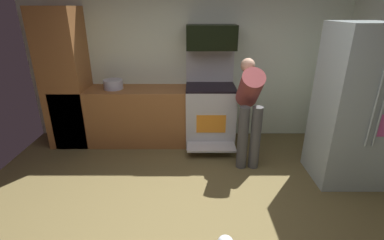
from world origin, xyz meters
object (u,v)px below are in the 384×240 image
(oven_range, at_px, (209,113))
(stock_pot, at_px, (112,84))
(microwave, at_px, (210,37))
(person_cook, at_px, (248,105))
(refrigerator, at_px, (356,106))

(oven_range, bearing_deg, stock_pot, 179.51)
(oven_range, distance_m, microwave, 1.16)
(person_cook, relative_size, stock_pot, 4.89)
(refrigerator, bearing_deg, microwave, 146.44)
(refrigerator, bearing_deg, person_cook, 162.88)
(oven_range, xyz_separation_m, person_cook, (0.48, -0.66, 0.36))
(microwave, distance_m, stock_pot, 1.66)
(refrigerator, distance_m, stock_pot, 3.38)
(refrigerator, distance_m, person_cook, 1.28)
(refrigerator, height_order, stock_pot, refrigerator)
(oven_range, distance_m, stock_pot, 1.58)
(oven_range, relative_size, refrigerator, 0.77)
(oven_range, relative_size, microwave, 2.01)
(refrigerator, bearing_deg, oven_range, 148.67)
(microwave, relative_size, refrigerator, 0.38)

